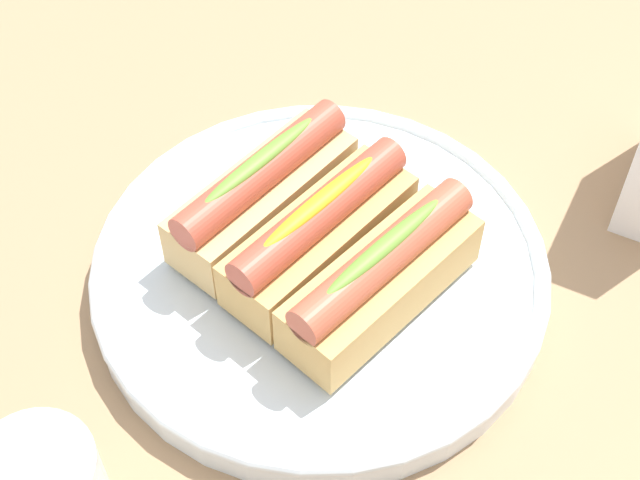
{
  "coord_description": "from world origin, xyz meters",
  "views": [
    {
      "loc": [
        0.35,
        0.26,
        0.54
      ],
      "look_at": [
        0.03,
        0.01,
        0.05
      ],
      "focal_mm": 52.6,
      "sensor_mm": 36.0,
      "label": 1
    }
  ],
  "objects_px": {
    "serving_bowl": "(320,270)",
    "hotdog_front": "(263,192)",
    "hotdog_side": "(382,277)",
    "hotdog_back": "(320,233)"
  },
  "relations": [
    {
      "from": "hotdog_front",
      "to": "hotdog_side",
      "type": "xyz_separation_m",
      "value": [
        0.01,
        0.11,
        0.0
      ]
    },
    {
      "from": "serving_bowl",
      "to": "hotdog_front",
      "type": "relative_size",
      "value": 2.12
    },
    {
      "from": "hotdog_back",
      "to": "hotdog_side",
      "type": "bearing_deg",
      "value": 85.12
    },
    {
      "from": "hotdog_side",
      "to": "hotdog_front",
      "type": "bearing_deg",
      "value": -94.88
    },
    {
      "from": "serving_bowl",
      "to": "hotdog_front",
      "type": "bearing_deg",
      "value": -94.88
    },
    {
      "from": "hotdog_front",
      "to": "hotdog_side",
      "type": "distance_m",
      "value": 0.11
    },
    {
      "from": "hotdog_front",
      "to": "hotdog_side",
      "type": "height_order",
      "value": "same"
    },
    {
      "from": "serving_bowl",
      "to": "hotdog_side",
      "type": "bearing_deg",
      "value": 85.12
    },
    {
      "from": "hotdog_front",
      "to": "hotdog_back",
      "type": "bearing_deg",
      "value": 85.12
    },
    {
      "from": "serving_bowl",
      "to": "hotdog_side",
      "type": "height_order",
      "value": "hotdog_side"
    }
  ]
}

